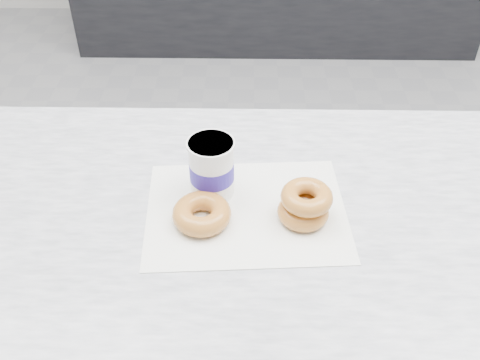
# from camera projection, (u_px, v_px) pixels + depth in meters

# --- Properties ---
(ground) EXTENTS (5.00, 5.00, 0.00)m
(ground) POSITION_uv_depth(u_px,v_px,m) (294.00, 290.00, 1.91)
(ground) COLOR #939396
(ground) RESTS_ON ground
(wax_paper) EXTENTS (0.36, 0.28, 0.00)m
(wax_paper) POSITION_uv_depth(u_px,v_px,m) (246.00, 211.00, 0.92)
(wax_paper) COLOR white
(wax_paper) RESTS_ON counter
(donut_single) EXTENTS (0.12, 0.12, 0.03)m
(donut_single) POSITION_uv_depth(u_px,v_px,m) (202.00, 214.00, 0.88)
(donut_single) COLOR gold
(donut_single) RESTS_ON wax_paper
(donut_stack) EXTENTS (0.11, 0.11, 0.06)m
(donut_stack) POSITION_uv_depth(u_px,v_px,m) (305.00, 204.00, 0.88)
(donut_stack) COLOR gold
(donut_stack) RESTS_ON wax_paper
(coffee_cup) EXTENTS (0.08, 0.08, 0.11)m
(coffee_cup) POSITION_uv_depth(u_px,v_px,m) (212.00, 168.00, 0.92)
(coffee_cup) COLOR white
(coffee_cup) RESTS_ON counter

